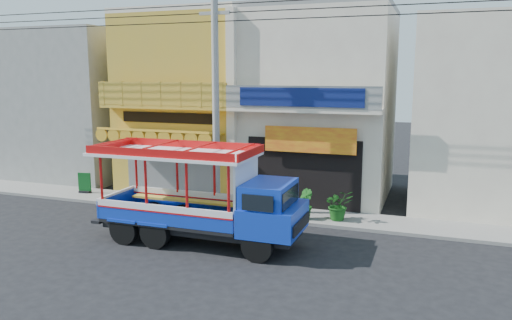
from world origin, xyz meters
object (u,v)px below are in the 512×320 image
Objects in this scene: green_sign at (85,184)px; potted_plant_a at (339,205)px; utility_pole at (219,84)px; songthaew_truck at (213,198)px; potted_plant_b at (305,204)px.

green_sign is 0.80× the size of potted_plant_a.
utility_pole reaches higher than songthaew_truck.
potted_plant_a is at bearing -1.84° from green_sign.
green_sign is (-8.24, 4.11, -1.03)m from songthaew_truck.
potted_plant_a reaches higher than potted_plant_b.
potted_plant_b is (2.12, 3.47, -0.86)m from songthaew_truck.
utility_pole is 4.95m from songthaew_truck.
songthaew_truck reaches higher than green_sign.
songthaew_truck reaches higher than potted_plant_a.
songthaew_truck is 6.19× the size of potted_plant_b.
green_sign is at bearing 54.93° from potted_plant_b.
utility_pole is 6.28m from potted_plant_a.
potted_plant_b is at bearing 163.97° from potted_plant_a.
utility_pole is 25.38× the size of potted_plant_b.
songthaew_truck is 6.01× the size of potted_plant_a.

